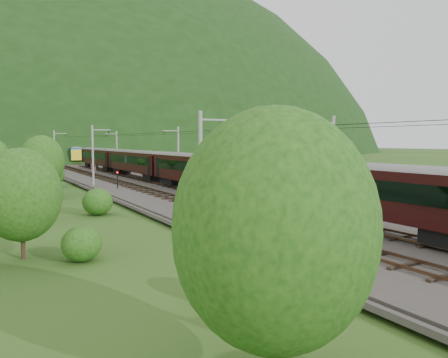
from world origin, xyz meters
TOP-DOWN VIEW (x-y plane):
  - ground at (0.00, 0.00)m, footprint 600.00×600.00m
  - railbed at (0.00, 10.00)m, footprint 14.00×220.00m
  - track_left at (-2.40, 10.00)m, footprint 2.40×220.00m
  - track_right at (2.40, 10.00)m, footprint 2.40×220.00m
  - catenary_left at (-6.12, 32.00)m, footprint 2.54×192.28m
  - catenary_right at (6.12, 32.00)m, footprint 2.54×192.28m
  - overhead_wires at (0.00, 10.00)m, footprint 4.83×198.00m
  - mountain_main at (0.00, 260.00)m, footprint 504.00×360.00m
  - train at (2.40, 28.35)m, footprint 2.97×143.42m
  - hazard_post_near at (-0.31, 55.53)m, footprint 0.15×0.15m
  - hazard_post_far at (-0.00, 60.42)m, footprint 0.16×0.16m
  - signal at (-4.52, 26.45)m, footprint 0.23×0.23m
  - vegetation_left at (-14.79, 16.12)m, footprint 11.68×142.95m
  - vegetation_right at (12.66, 17.17)m, footprint 6.88×106.16m

SIDE VIEW (x-z plane):
  - ground at x=0.00m, z-range 0.00..0.00m
  - mountain_main at x=0.00m, z-range -122.00..122.00m
  - railbed at x=0.00m, z-range 0.00..0.30m
  - track_left at x=-2.40m, z-range 0.24..0.51m
  - track_right at x=2.40m, z-range 0.24..0.51m
  - hazard_post_near at x=-0.31m, z-range 0.30..1.73m
  - hazard_post_far at x=0.00m, z-range 0.30..1.82m
  - vegetation_right at x=12.66m, z-range -0.19..3.01m
  - signal at x=-4.52m, z-range 0.48..2.59m
  - vegetation_left at x=-14.79m, z-range -0.52..6.53m
  - train at x=2.40m, z-range 0.94..6.11m
  - catenary_left at x=-6.12m, z-range 0.50..8.50m
  - catenary_right at x=6.12m, z-range 0.50..8.50m
  - overhead_wires at x=0.00m, z-range 7.08..7.12m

